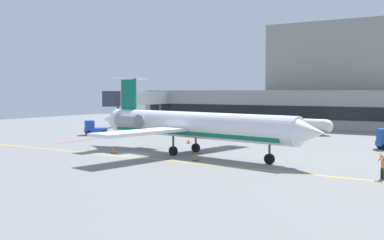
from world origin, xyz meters
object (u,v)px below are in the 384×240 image
at_px(pushback_tractor, 94,128).
at_px(belt_loader, 245,129).
at_px(regional_jet, 190,125).
at_px(fuel_tank, 311,126).
at_px(marshaller, 383,166).

bearing_deg(pushback_tractor, belt_loader, 25.84).
relative_size(regional_jet, pushback_tractor, 8.02).
bearing_deg(fuel_tank, marshaller, -63.79).
xyz_separation_m(belt_loader, fuel_tank, (6.83, 7.60, 0.29)).
relative_size(pushback_tractor, marshaller, 1.88).
height_order(regional_jet, belt_loader, regional_jet).
xyz_separation_m(belt_loader, marshaller, (21.89, -22.99, -0.06)).
distance_m(regional_jet, marshaller, 19.12).
xyz_separation_m(fuel_tank, marshaller, (15.06, -30.59, -0.35)).
bearing_deg(fuel_tank, regional_jet, -97.63).
height_order(regional_jet, fuel_tank, regional_jet).
distance_m(pushback_tractor, fuel_tank, 31.29).
xyz_separation_m(pushback_tractor, fuel_tank, (26.26, 17.01, 0.35)).
height_order(pushback_tractor, marshaller, pushback_tractor).
xyz_separation_m(pushback_tractor, belt_loader, (19.43, 9.41, 0.07)).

